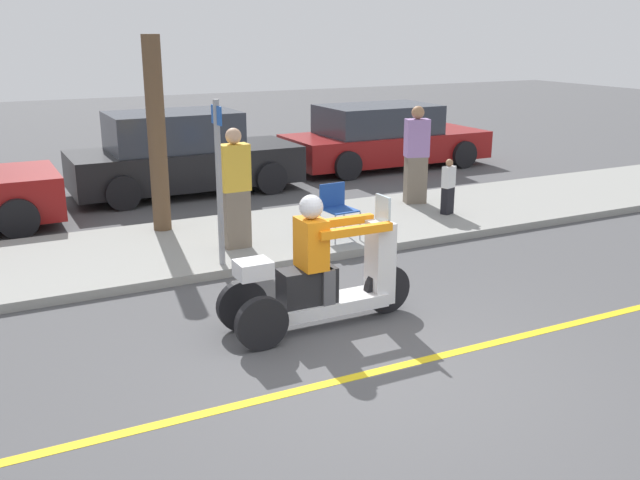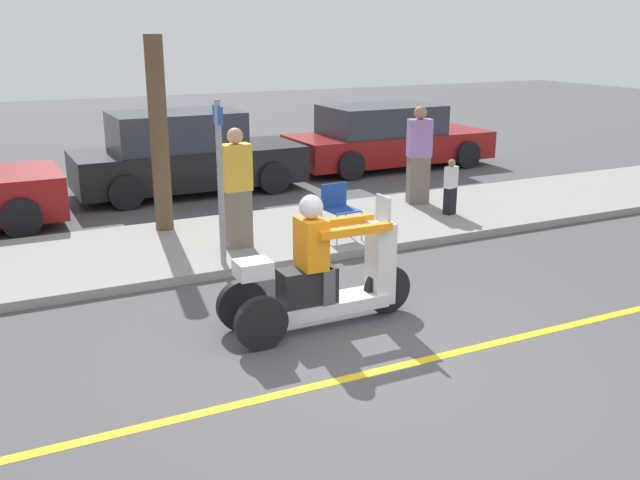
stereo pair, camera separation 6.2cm
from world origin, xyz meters
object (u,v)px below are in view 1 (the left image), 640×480
at_px(motorcycle_trike, 320,279).
at_px(spectator_end_of_line, 448,188).
at_px(spectator_mid_group, 235,191).
at_px(folding_chair_set_back, 336,205).
at_px(street_sign, 219,177).
at_px(parked_car_lot_left, 182,155).
at_px(spectator_far_back, 416,157).
at_px(parked_car_lot_center, 383,138).
at_px(tree_trunk, 157,135).

xyz_separation_m(motorcycle_trike, spectator_end_of_line, (3.99, 3.05, 0.03)).
xyz_separation_m(spectator_mid_group, folding_chair_set_back, (1.52, -0.22, -0.33)).
xyz_separation_m(spectator_mid_group, street_sign, (-0.46, -0.66, 0.36)).
bearing_deg(spectator_end_of_line, parked_car_lot_left, 129.48).
bearing_deg(folding_chair_set_back, spectator_mid_group, 171.75).
relative_size(spectator_mid_group, folding_chair_set_back, 2.11).
xyz_separation_m(motorcycle_trike, parked_car_lot_left, (0.57, 7.20, 0.21)).
xyz_separation_m(folding_chair_set_back, parked_car_lot_left, (-1.04, 4.56, 0.13)).
bearing_deg(motorcycle_trike, spectator_end_of_line, 37.37).
relative_size(spectator_far_back, spectator_end_of_line, 1.84).
bearing_deg(spectator_end_of_line, spectator_mid_group, -177.25).
height_order(motorcycle_trike, parked_car_lot_left, parked_car_lot_left).
height_order(spectator_mid_group, folding_chair_set_back, spectator_mid_group).
xyz_separation_m(spectator_mid_group, parked_car_lot_left, (0.48, 4.34, -0.20)).
distance_m(spectator_end_of_line, street_sign, 4.50).
bearing_deg(spectator_mid_group, parked_car_lot_center, 41.62).
bearing_deg(parked_car_lot_center, street_sign, -137.06).
bearing_deg(parked_car_lot_left, spectator_mid_group, -96.30).
relative_size(spectator_mid_group, tree_trunk, 0.58).
height_order(spectator_end_of_line, parked_car_lot_left, parked_car_lot_left).
bearing_deg(tree_trunk, folding_chair_set_back, -36.37).
distance_m(parked_car_lot_center, parked_car_lot_left, 5.06).
bearing_deg(parked_car_lot_left, spectator_far_back, -43.59).
height_order(folding_chair_set_back, tree_trunk, tree_trunk).
height_order(spectator_end_of_line, spectator_mid_group, spectator_mid_group).
bearing_deg(motorcycle_trike, tree_trunk, 98.37).
relative_size(tree_trunk, street_sign, 1.36).
distance_m(parked_car_lot_center, tree_trunk, 7.19).
bearing_deg(folding_chair_set_back, spectator_end_of_line, 9.74).
bearing_deg(motorcycle_trike, street_sign, 99.49).
bearing_deg(tree_trunk, spectator_end_of_line, -15.06).
distance_m(spectator_far_back, parked_car_lot_left, 4.68).
relative_size(spectator_far_back, spectator_mid_group, 1.01).
relative_size(spectator_far_back, street_sign, 0.80).
height_order(spectator_far_back, tree_trunk, tree_trunk).
bearing_deg(spectator_mid_group, spectator_far_back, 16.14).
xyz_separation_m(motorcycle_trike, tree_trunk, (-0.63, 4.29, 1.06)).
bearing_deg(motorcycle_trike, folding_chair_set_back, 58.59).
height_order(spectator_far_back, parked_car_lot_left, spectator_far_back).
height_order(parked_car_lot_center, tree_trunk, tree_trunk).
bearing_deg(spectator_mid_group, motorcycle_trike, -91.76).
bearing_deg(parked_car_lot_center, spectator_far_back, -113.58).
relative_size(spectator_end_of_line, spectator_mid_group, 0.55).
xyz_separation_m(folding_chair_set_back, street_sign, (-1.98, -0.44, 0.69)).
distance_m(spectator_mid_group, folding_chair_set_back, 1.57).
height_order(spectator_far_back, folding_chair_set_back, spectator_far_back).
bearing_deg(street_sign, parked_car_lot_left, 79.40).
height_order(parked_car_lot_left, street_sign, street_sign).
xyz_separation_m(motorcycle_trike, spectator_far_back, (3.95, 3.98, 0.42)).
xyz_separation_m(motorcycle_trike, street_sign, (-0.37, 2.20, 0.77)).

